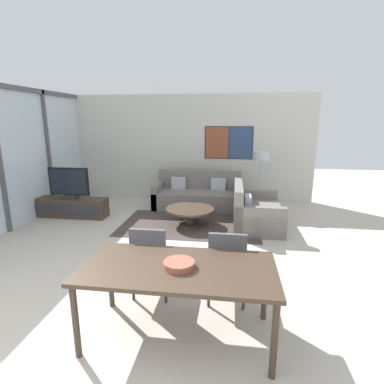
# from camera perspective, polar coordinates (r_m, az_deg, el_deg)

# --- Properties ---
(ground_plane) EXTENTS (24.00, 24.00, 0.00)m
(ground_plane) POSITION_cam_1_polar(r_m,az_deg,el_deg) (3.19, -23.05, -29.49)
(ground_plane) COLOR beige
(wall_back) EXTENTS (6.95, 0.09, 2.80)m
(wall_back) POSITION_cam_1_polar(r_m,az_deg,el_deg) (8.20, -1.57, 8.44)
(wall_back) COLOR silver
(wall_back) RESTS_ON ground_plane
(area_rug) EXTENTS (2.84, 1.74, 0.01)m
(area_rug) POSITION_cam_1_polar(r_m,az_deg,el_deg) (6.29, -0.38, -6.22)
(area_rug) COLOR #473D38
(area_rug) RESTS_ON ground_plane
(tv_console) EXTENTS (1.63, 0.43, 0.43)m
(tv_console) POSITION_cam_1_polar(r_m,az_deg,el_deg) (7.30, -22.02, -2.70)
(tv_console) COLOR #423326
(tv_console) RESTS_ON ground_plane
(television) EXTENTS (0.92, 0.20, 0.69)m
(television) POSITION_cam_1_polar(r_m,az_deg,el_deg) (7.17, -22.40, 1.52)
(television) COLOR #2D2D33
(television) RESTS_ON tv_console
(sofa_main) EXTENTS (2.12, 0.95, 0.87)m
(sofa_main) POSITION_cam_1_polar(r_m,az_deg,el_deg) (7.51, 1.10, -0.75)
(sofa_main) COLOR slate
(sofa_main) RESTS_ON ground_plane
(sofa_side) EXTENTS (0.95, 1.47, 0.87)m
(sofa_side) POSITION_cam_1_polar(r_m,az_deg,el_deg) (6.28, 11.54, -3.91)
(sofa_side) COLOR slate
(sofa_side) RESTS_ON ground_plane
(coffee_table) EXTENTS (1.00, 1.00, 0.36)m
(coffee_table) POSITION_cam_1_polar(r_m,az_deg,el_deg) (6.21, -0.39, -3.88)
(coffee_table) COLOR #423326
(coffee_table) RESTS_ON ground_plane
(dining_table) EXTENTS (1.86, 0.91, 0.77)m
(dining_table) POSITION_cam_1_polar(r_m,az_deg,el_deg) (2.98, -2.62, -15.16)
(dining_table) COLOR #423326
(dining_table) RESTS_ON ground_plane
(dining_chair_left) EXTENTS (0.46, 0.46, 0.92)m
(dining_chair_left) POSITION_cam_1_polar(r_m,az_deg,el_deg) (3.73, -7.81, -12.15)
(dining_chair_left) COLOR #4C4C51
(dining_chair_left) RESTS_ON ground_plane
(dining_chair_centre) EXTENTS (0.46, 0.46, 0.92)m
(dining_chair_centre) POSITION_cam_1_polar(r_m,az_deg,el_deg) (3.60, 6.71, -13.13)
(dining_chair_centre) COLOR #4C4C51
(dining_chair_centre) RESTS_ON ground_plane
(fruit_bowl) EXTENTS (0.30, 0.30, 0.06)m
(fruit_bowl) POSITION_cam_1_polar(r_m,az_deg,el_deg) (2.91, -2.48, -13.52)
(fruit_bowl) COLOR #995642
(fruit_bowl) RESTS_ON dining_table
(floor_lamp) EXTENTS (0.38, 0.38, 1.42)m
(floor_lamp) POSITION_cam_1_polar(r_m,az_deg,el_deg) (7.29, 12.99, 6.03)
(floor_lamp) COLOR #2D2D33
(floor_lamp) RESTS_ON ground_plane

